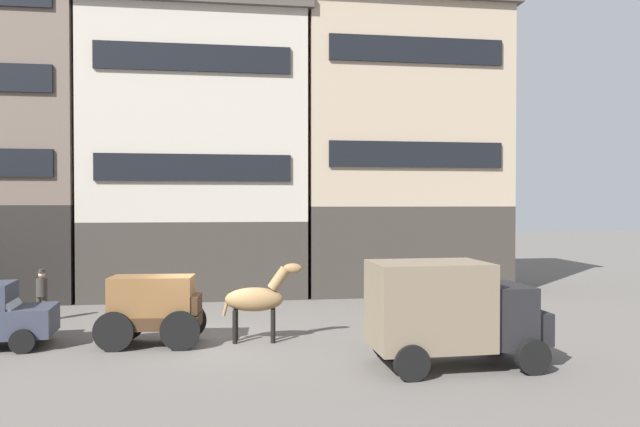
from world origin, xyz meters
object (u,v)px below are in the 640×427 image
at_px(delivery_truck_far, 451,310).
at_px(pedestrian_officer, 42,293).
at_px(draft_horse, 258,299).
at_px(cargo_wagon, 154,305).

bearing_deg(delivery_truck_far, pedestrian_officer, 148.15).
bearing_deg(draft_horse, cargo_wagon, 179.93).
relative_size(cargo_wagon, delivery_truck_far, 0.68).
distance_m(cargo_wagon, pedestrian_officer, 5.92).
xyz_separation_m(draft_horse, delivery_truck_far, (4.65, -3.33, 0.15)).
xyz_separation_m(cargo_wagon, delivery_truck_far, (7.60, -3.33, 0.28)).
xyz_separation_m(draft_horse, pedestrian_officer, (-7.26, 4.07, -0.29)).
bearing_deg(cargo_wagon, delivery_truck_far, -23.67).
distance_m(draft_horse, delivery_truck_far, 5.72).
height_order(cargo_wagon, delivery_truck_far, delivery_truck_far).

